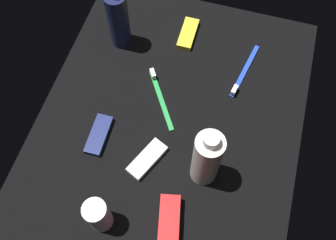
{
  "coord_description": "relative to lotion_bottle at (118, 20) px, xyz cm",
  "views": [
    {
      "loc": [
        -38.57,
        -11.25,
        83.56
      ],
      "look_at": [
        0.0,
        0.0,
        3.0
      ],
      "focal_mm": 40.24,
      "sensor_mm": 36.0,
      "label": 1
    }
  ],
  "objects": [
    {
      "name": "ground_plane",
      "position": [
        -21.45,
        -19.59,
        -9.18
      ],
      "size": [
        84.0,
        64.0,
        1.2
      ],
      "primitive_type": "cube",
      "color": "black"
    },
    {
      "name": "lotion_bottle",
      "position": [
        0.0,
        0.0,
        0.0
      ],
      "size": [
        5.51,
        5.51,
        19.46
      ],
      "color": "#181E43",
      "rests_on": "ground_plane"
    },
    {
      "name": "bodywash_bottle",
      "position": [
        -30.87,
        -30.8,
        0.59
      ],
      "size": [
        6.12,
        6.12,
        19.89
      ],
      "color": "silver",
      "rests_on": "ground_plane"
    },
    {
      "name": "deodorant_stick",
      "position": [
        -47.73,
        -12.23,
        -3.29
      ],
      "size": [
        4.97,
        4.97,
        10.58
      ],
      "primitive_type": "cylinder",
      "color": "silver",
      "rests_on": "ground_plane"
    },
    {
      "name": "toothbrush_green",
      "position": [
        -14.15,
        -15.31,
        -7.98
      ],
      "size": [
        15.69,
        10.91,
        2.1
      ],
      "color": "green",
      "rests_on": "ground_plane"
    },
    {
      "name": "toothbrush_blue",
      "position": [
        -1.47,
        -34.44,
        -7.98
      ],
      "size": [
        17.88,
        4.72,
        2.1
      ],
      "color": "blue",
      "rests_on": "ground_plane"
    },
    {
      "name": "toothpaste_box_red",
      "position": [
        -47.34,
        -27.19,
        -6.98
      ],
      "size": [
        18.14,
        8.16,
        3.2
      ],
      "primitive_type": "cube",
      "rotation": [
        0.0,
        0.0,
        0.22
      ],
      "color": "red",
      "rests_on": "ground_plane"
    },
    {
      "name": "snack_bar_white",
      "position": [
        -31.56,
        -17.45,
        -7.83
      ],
      "size": [
        11.13,
        7.89,
        1.5
      ],
      "primitive_type": "cube",
      "rotation": [
        0.0,
        0.0,
        -0.42
      ],
      "color": "white",
      "rests_on": "ground_plane"
    },
    {
      "name": "snack_bar_navy",
      "position": [
        -28.92,
        -4.37,
        -7.83
      ],
      "size": [
        10.5,
        4.27,
        1.5
      ],
      "primitive_type": "cube",
      "rotation": [
        0.0,
        0.0,
        0.03
      ],
      "color": "navy",
      "rests_on": "ground_plane"
    },
    {
      "name": "snack_bar_yellow",
      "position": [
        6.93,
        -17.11,
        -7.83
      ],
      "size": [
        10.44,
        4.1,
        1.5
      ],
      "primitive_type": "cube",
      "rotation": [
        0.0,
        0.0,
        0.01
      ],
      "color": "yellow",
      "rests_on": "ground_plane"
    }
  ]
}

